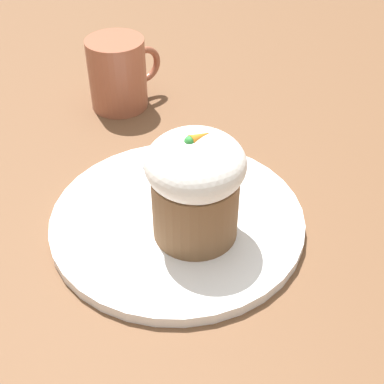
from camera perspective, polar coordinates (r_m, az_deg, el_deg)
name	(u,v)px	position (r m, az deg, el deg)	size (l,w,h in m)	color
ground_plane	(177,224)	(0.57, -1.56, -3.42)	(4.00, 4.00, 0.00)	brown
dessert_plate	(177,220)	(0.57, -1.57, -2.96)	(0.27, 0.27, 0.01)	white
carrot_cake	(192,187)	(0.50, 0.00, 0.58)	(0.09, 0.09, 0.12)	brown
spoon	(176,200)	(0.58, -1.71, -0.83)	(0.03, 0.11, 0.01)	#B7B7BC
coffee_cup	(119,73)	(0.75, -7.84, 12.43)	(0.11, 0.08, 0.10)	#9E563D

